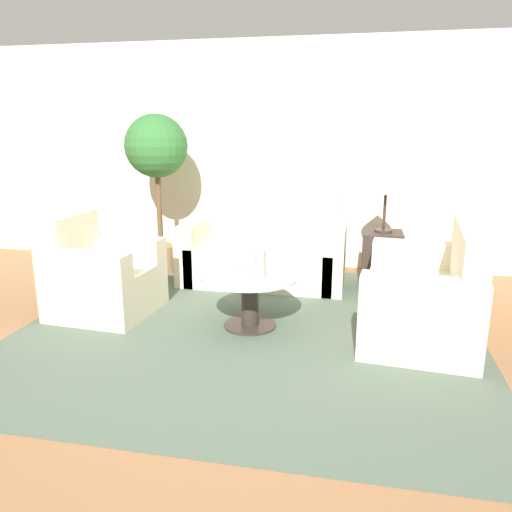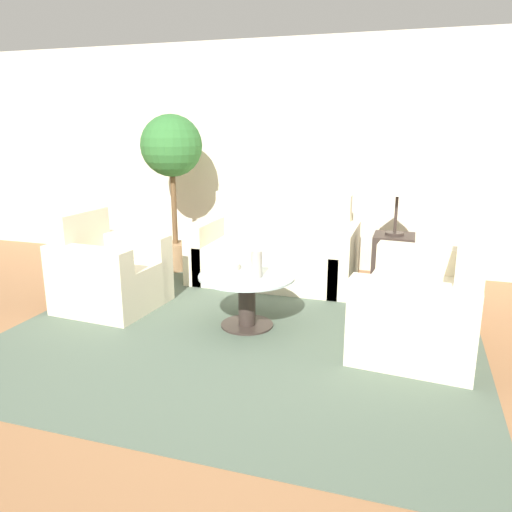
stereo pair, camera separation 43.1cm
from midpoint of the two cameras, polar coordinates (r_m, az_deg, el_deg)
ground_plane at (r=3.76m, az=-7.90°, el=-11.39°), size 14.00×14.00×0.00m
wall_back at (r=5.96m, az=0.33°, el=11.36°), size 10.00×0.06×2.60m
rug at (r=4.25m, az=-3.62°, el=-8.02°), size 3.73×3.53×0.01m
sofa_main at (r=5.43m, az=-1.22°, el=0.29°), size 1.72×0.89×0.92m
armchair at (r=4.75m, az=-19.93°, el=-2.67°), size 0.87×0.87×0.88m
loveseat at (r=4.14m, az=16.43°, el=-4.92°), size 0.97×1.40×0.90m
coffee_table at (r=4.15m, az=-3.68°, el=-4.38°), size 0.80×0.80×0.45m
side_table at (r=5.28m, az=11.90°, el=-0.45°), size 0.40×0.40×0.59m
table_lamp at (r=5.14m, az=12.36°, el=8.01°), size 0.35×0.35×0.61m
potted_plant at (r=5.72m, az=-13.44°, el=10.82°), size 0.69×0.69×1.77m
vase at (r=4.03m, az=-2.56°, el=-0.95°), size 0.09×0.09×0.22m
bowl at (r=4.27m, az=-5.68°, el=-1.28°), size 0.16×0.16×0.05m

